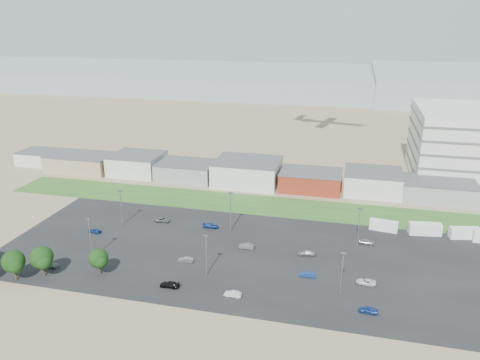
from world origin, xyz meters
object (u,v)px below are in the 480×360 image
(parked_car_10, at_px, (50,265))
(parked_car_6, at_px, (211,226))
(parked_car_2, at_px, (368,310))
(parked_car_3, at_px, (170,284))
(parked_car_7, at_px, (247,246))
(parked_car_12, at_px, (306,253))
(parked_car_0, at_px, (366,282))
(parked_car_1, at_px, (308,274))
(parked_car_13, at_px, (233,294))
(box_trailer_a, at_px, (384,226))
(parked_car_8, at_px, (367,242))
(parked_car_4, at_px, (186,260))
(parked_car_5, at_px, (95,231))
(parked_car_9, at_px, (162,220))

(parked_car_10, bearing_deg, parked_car_6, -47.71)
(parked_car_2, relative_size, parked_car_3, 0.87)
(parked_car_2, distance_m, parked_car_7, 35.70)
(parked_car_6, relative_size, parked_car_10, 1.03)
(parked_car_12, bearing_deg, parked_car_0, 48.01)
(parked_car_1, distance_m, parked_car_13, 18.19)
(box_trailer_a, bearing_deg, parked_car_13, -119.16)
(parked_car_8, relative_size, parked_car_10, 0.90)
(parked_car_4, distance_m, parked_car_12, 29.03)
(parked_car_5, bearing_deg, box_trailer_a, 111.49)
(parked_car_1, distance_m, parked_car_12, 10.10)
(box_trailer_a, distance_m, parked_car_6, 46.84)
(parked_car_6, bearing_deg, parked_car_1, -127.14)
(parked_car_9, bearing_deg, parked_car_13, -138.78)
(parked_car_2, bearing_deg, parked_car_10, -86.92)
(parked_car_3, xyz_separation_m, parked_car_12, (26.72, 21.30, 0.02))
(parked_car_4, bearing_deg, parked_car_7, 123.62)
(parked_car_2, relative_size, parked_car_5, 1.05)
(box_trailer_a, height_order, parked_car_4, box_trailer_a)
(parked_car_9, bearing_deg, box_trailer_a, -82.52)
(parked_car_9, distance_m, parked_car_13, 42.72)
(box_trailer_a, xyz_separation_m, parked_car_2, (-4.40, -39.90, -0.74))
(parked_car_0, distance_m, parked_car_4, 41.07)
(parked_car_1, xyz_separation_m, parked_car_7, (-16.18, 10.01, 0.03))
(parked_car_4, xyz_separation_m, parked_car_13, (14.43, -11.25, 0.00))
(parked_car_0, xyz_separation_m, parked_car_1, (-12.55, 0.05, 0.03))
(box_trailer_a, distance_m, parked_car_3, 60.88)
(parked_car_4, xyz_separation_m, parked_car_12, (27.16, 10.26, 0.05))
(parked_car_4, height_order, parked_car_6, parked_car_6)
(parked_car_2, relative_size, parked_car_10, 0.88)
(parked_car_5, bearing_deg, parked_car_12, 97.42)
(parked_car_0, distance_m, parked_car_8, 19.58)
(box_trailer_a, bearing_deg, parked_car_7, -141.67)
(parked_car_0, distance_m, parked_car_5, 70.80)
(parked_car_1, bearing_deg, parked_car_3, -67.88)
(parked_car_3, bearing_deg, parked_car_6, -179.53)
(box_trailer_a, height_order, parked_car_6, box_trailer_a)
(parked_car_0, height_order, parked_car_10, parked_car_10)
(parked_car_6, distance_m, parked_car_13, 34.14)
(parked_car_6, xyz_separation_m, parked_car_9, (-14.46, 0.56, -0.04))
(parked_car_4, height_order, parked_car_5, parked_car_5)
(parked_car_3, distance_m, parked_car_9, 34.66)
(box_trailer_a, height_order, parked_car_1, box_trailer_a)
(parked_car_2, distance_m, parked_car_13, 27.04)
(parked_car_8, relative_size, parked_car_12, 0.86)
(parked_car_9, height_order, parked_car_12, parked_car_12)
(parked_car_3, height_order, parked_car_13, parked_car_3)
(parked_car_7, relative_size, parked_car_9, 0.92)
(parked_car_3, bearing_deg, parked_car_0, 105.21)
(parked_car_3, bearing_deg, box_trailer_a, 131.51)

